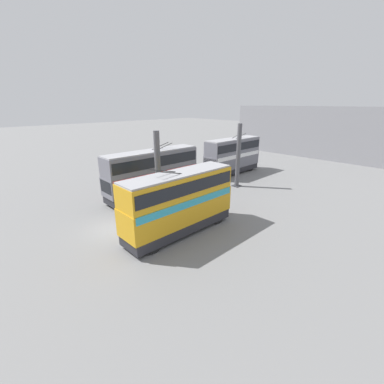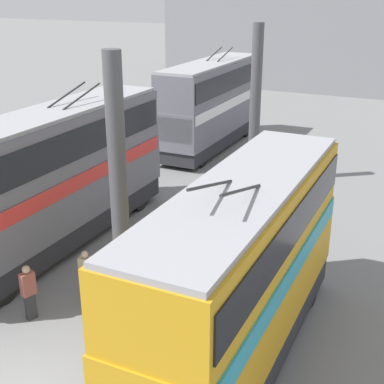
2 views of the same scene
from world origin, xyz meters
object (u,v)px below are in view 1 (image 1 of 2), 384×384
Objects in this scene: bus_right_far at (233,154)px; oil_drum at (218,184)px; person_aisle_foreground at (149,202)px; bus_right_mid at (153,171)px; person_by_right_row at (129,204)px; bus_left_far at (180,199)px; person_aisle_midway at (200,195)px.

bus_right_far reaches higher than oil_drum.
bus_right_mid is at bearing -144.08° from person_aisle_foreground.
bus_right_far is at bearing -63.98° from person_by_right_row.
bus_left_far is 5.58× the size of person_aisle_midway.
person_by_right_row is (-4.54, -2.39, -2.01)m from bus_right_mid.
bus_right_far is 5.95× the size of person_aisle_foreground.
person_aisle_midway is 0.98× the size of person_by_right_row.
bus_right_far is at bearing 23.98° from oil_drum.
person_by_right_row is (-1.64, 0.88, 0.06)m from person_aisle_foreground.
bus_left_far is at bearing 106.88° from person_aisle_midway.
oil_drum is (12.20, -0.58, -0.50)m from person_by_right_row.
bus_right_mid reaches higher than bus_left_far.
person_aisle_foreground is 10.57m from oil_drum.
bus_right_mid is at bearing -43.42° from person_by_right_row.
person_aisle_midway reaches higher than oil_drum.
bus_right_mid reaches higher than person_by_right_row.
person_aisle_foreground is (-2.90, -3.27, -2.07)m from bus_right_mid.
bus_right_mid is 12.52× the size of oil_drum.
bus_right_far is at bearing 25.85° from bus_left_far.
person_aisle_midway is 6.07m from oil_drum.
person_aisle_midway is 7.26m from person_by_right_row.
bus_left_far is at bearing 69.85° from person_aisle_foreground.
oil_drum is (11.29, 5.74, -2.43)m from bus_left_far.
person_aisle_foreground is 0.95× the size of person_by_right_row.
bus_right_mid reaches higher than person_aisle_midway.
person_by_right_row is at bearing 52.46° from person_aisle_midway.
bus_right_far is 19.13m from person_by_right_row.
oil_drum is (7.66, -2.97, -2.51)m from bus_right_mid.
bus_left_far is at bearing -112.66° from bus_right_mid.
bus_right_mid is 14.33m from bus_right_far.
person_aisle_foreground is 1.86m from person_by_right_row.
bus_left_far is 12.90m from oil_drum.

